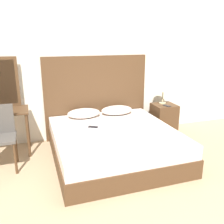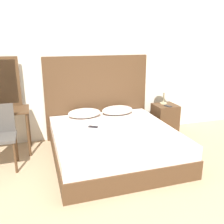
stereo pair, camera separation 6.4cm
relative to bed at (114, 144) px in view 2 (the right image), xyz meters
The scene contains 11 objects.
ground_plane 1.34m from the bed, 86.30° to the right, with size 16.00×16.00×0.00m, color tan.
wall_back 1.55m from the bed, 85.43° to the left, with size 10.00×0.06×2.70m.
bed is the anchor object (origin of this frame).
headboard 1.12m from the bed, 90.00° to the left, with size 1.91×0.05×1.50m.
pillow_left 0.85m from the bed, 112.60° to the left, with size 0.57×0.37×0.15m.
pillow_right 0.85m from the bed, 67.40° to the left, with size 0.57×0.37×0.15m.
phone_on_bed 0.42m from the bed, 144.41° to the left, with size 0.16×0.14×0.01m.
nightstand 1.41m from the bed, 27.97° to the left, with size 0.42×0.42×0.59m.
table_lamp 1.61m from the bed, 30.91° to the left, with size 0.32×0.32×0.45m.
phone_on_nightstand 1.40m from the bed, 24.30° to the left, with size 0.11×0.16×0.01m.
vanity_desk 1.80m from the bed, 157.44° to the left, with size 0.83×0.53×0.73m.
Camera 2 is at (-1.18, -2.06, 1.81)m, focal length 40.00 mm.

